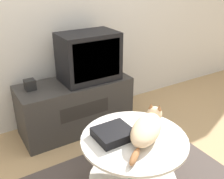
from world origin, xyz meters
TOP-DOWN VIEW (x-y plane):
  - tv_stand at (-0.01, 1.03)m, footprint 1.07×0.44m
  - tv at (0.15, 1.01)m, footprint 0.54×0.35m
  - speaker at (-0.41, 1.07)m, footprint 0.09×0.09m
  - coffee_table at (-0.04, 0.02)m, footprint 0.69×0.69m
  - dvd_box at (-0.16, 0.09)m, footprint 0.24×0.21m
  - cat at (0.04, -0.00)m, footprint 0.50×0.39m

SIDE VIEW (x-z plane):
  - tv_stand at x=-0.01m, z-range 0.00..0.50m
  - coffee_table at x=-0.04m, z-range 0.08..0.55m
  - dvd_box at x=-0.16m, z-range 0.49..0.54m
  - cat at x=0.04m, z-range 0.48..0.61m
  - speaker at x=-0.41m, z-range 0.50..0.59m
  - tv at x=0.15m, z-range 0.50..0.96m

